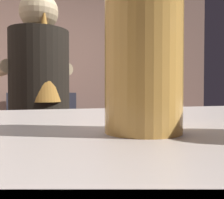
{
  "coord_description": "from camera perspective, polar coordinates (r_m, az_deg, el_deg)",
  "views": [
    {
      "loc": [
        -0.08,
        -1.36,
        1.12
      ],
      "look_at": [
        0.11,
        -0.75,
        1.1
      ],
      "focal_mm": 40.28,
      "sensor_mm": 36.0,
      "label": 1
    }
  ],
  "objects": [
    {
      "name": "bottle_soy",
      "position": [
        3.25,
        -16.02,
        2.88
      ],
      "size": [
        0.07,
        0.07,
        0.2
      ],
      "color": "#D2C27D",
      "rests_on": "back_shelf"
    },
    {
      "name": "pint_glass_far",
      "position": [
        0.24,
        7.14,
        9.2
      ],
      "size": [
        0.07,
        0.07,
        0.14
      ],
      "color": "gold",
      "rests_on": "bar_counter"
    },
    {
      "name": "chefs_knife",
      "position": [
        1.94,
        -8.0,
        -4.23
      ],
      "size": [
        0.24,
        0.1,
        0.01
      ],
      "primitive_type": "cube",
      "rotation": [
        0.0,
        0.0,
        -0.28
      ],
      "color": "silver",
      "rests_on": "prep_counter"
    },
    {
      "name": "mixing_bowl",
      "position": [
        1.9,
        -18.23,
        -3.74
      ],
      "size": [
        0.2,
        0.2,
        0.05
      ],
      "primitive_type": "cylinder",
      "color": "#C75932",
      "rests_on": "prep_counter"
    },
    {
      "name": "wall_back",
      "position": [
        3.57,
        -16.01,
        5.37
      ],
      "size": [
        5.2,
        0.1,
        2.7
      ],
      "primitive_type": "cube",
      "color": "#9A7463",
      "rests_on": "ground"
    },
    {
      "name": "bottle_vinegar",
      "position": [
        3.32,
        -15.09,
        3.19
      ],
      "size": [
        0.05,
        0.05,
        0.25
      ],
      "color": "#B72B10",
      "rests_on": "back_shelf"
    },
    {
      "name": "back_shelf",
      "position": [
        3.33,
        -15.5,
        -8.08
      ],
      "size": [
        0.8,
        0.36,
        1.11
      ],
      "primitive_type": "cube",
      "color": "#333442",
      "rests_on": "ground"
    },
    {
      "name": "bottle_hot_sauce",
      "position": [
        3.27,
        -10.4,
        3.26
      ],
      "size": [
        0.07,
        0.07,
        0.25
      ],
      "color": "red",
      "rests_on": "back_shelf"
    },
    {
      "name": "prep_counter",
      "position": [
        2.11,
        -4.85,
        -16.55
      ],
      "size": [
        2.1,
        0.6,
        0.91
      ],
      "primitive_type": "cube",
      "color": "#533725",
      "rests_on": "ground"
    },
    {
      "name": "knife_block",
      "position": [
        2.12,
        10.78,
        -0.98
      ],
      "size": [
        0.1,
        0.08,
        0.29
      ],
      "color": "brown",
      "rests_on": "prep_counter"
    },
    {
      "name": "bartender",
      "position": [
        1.51,
        -16.01,
        -3.67
      ],
      "size": [
        0.49,
        0.55,
        1.69
      ],
      "rotation": [
        0.0,
        0.0,
        1.83
      ],
      "color": "#272331",
      "rests_on": "ground"
    }
  ]
}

